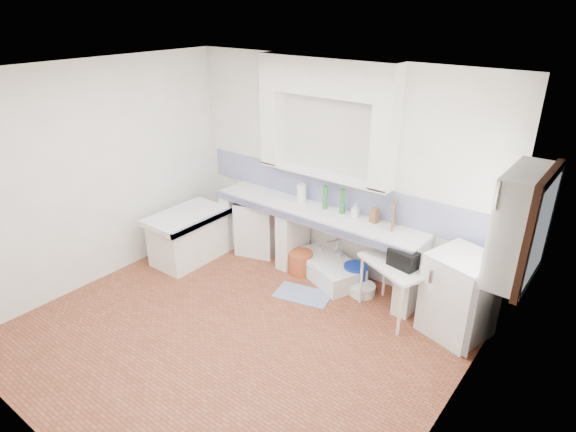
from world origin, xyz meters
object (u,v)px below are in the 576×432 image
Objects in this scene: sink at (328,269)px; side_table at (392,289)px; stove at (259,226)px; fridge at (459,295)px.

side_table is (1.04, -0.25, 0.22)m from sink.
fridge is at bearing -20.27° from stove.
side_table is at bearing -24.39° from stove.
sink is at bearing -18.35° from stove.
fridge is (0.72, 0.13, 0.14)m from side_table.
side_table is 0.75m from fridge.
sink is 1.21× the size of side_table.
side_table is 0.85× the size of fridge.
sink is 1.09m from side_table.
stove is at bearing -161.88° from side_table.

